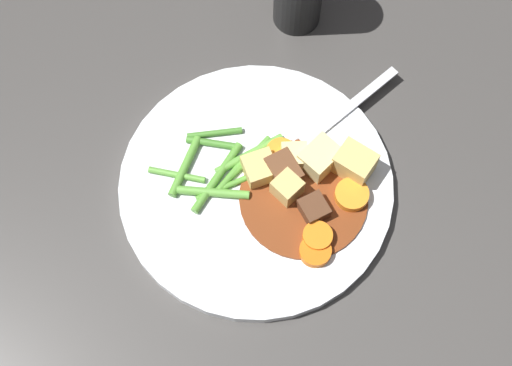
% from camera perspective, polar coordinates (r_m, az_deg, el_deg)
% --- Properties ---
extents(ground_plane, '(3.00, 3.00, 0.00)m').
position_cam_1_polar(ground_plane, '(0.71, 0.00, -0.43)').
color(ground_plane, '#423F3D').
extents(dinner_plate, '(0.27, 0.27, 0.01)m').
position_cam_1_polar(dinner_plate, '(0.71, 0.00, -0.22)').
color(dinner_plate, white).
rests_on(dinner_plate, ground_plane).
extents(stew_sauce, '(0.13, 0.13, 0.00)m').
position_cam_1_polar(stew_sauce, '(0.70, 3.91, -1.10)').
color(stew_sauce, brown).
rests_on(stew_sauce, dinner_plate).
extents(carrot_slice_0, '(0.03, 0.03, 0.01)m').
position_cam_1_polar(carrot_slice_0, '(0.68, 4.99, -4.37)').
color(carrot_slice_0, orange).
rests_on(carrot_slice_0, dinner_plate).
extents(carrot_slice_1, '(0.04, 0.04, 0.01)m').
position_cam_1_polar(carrot_slice_1, '(0.71, 2.05, 2.41)').
color(carrot_slice_1, orange).
rests_on(carrot_slice_1, dinner_plate).
extents(carrot_slice_2, '(0.04, 0.04, 0.01)m').
position_cam_1_polar(carrot_slice_2, '(0.67, 4.82, -5.53)').
color(carrot_slice_2, orange).
rests_on(carrot_slice_2, dinner_plate).
extents(carrot_slice_3, '(0.04, 0.04, 0.01)m').
position_cam_1_polar(carrot_slice_3, '(0.70, 7.74, -1.00)').
color(carrot_slice_3, orange).
rests_on(carrot_slice_3, dinner_plate).
extents(potato_chunk_0, '(0.04, 0.05, 0.03)m').
position_cam_1_polar(potato_chunk_0, '(0.70, 5.19, 2.00)').
color(potato_chunk_0, '#EAD68C').
rests_on(potato_chunk_0, dinner_plate).
extents(potato_chunk_1, '(0.03, 0.03, 0.02)m').
position_cam_1_polar(potato_chunk_1, '(0.70, 3.13, 2.09)').
color(potato_chunk_1, '#EAD68C').
rests_on(potato_chunk_1, dinner_plate).
extents(potato_chunk_2, '(0.03, 0.03, 0.03)m').
position_cam_1_polar(potato_chunk_2, '(0.69, 2.50, -0.51)').
color(potato_chunk_2, '#DBBC6B').
rests_on(potato_chunk_2, dinner_plate).
extents(potato_chunk_3, '(0.04, 0.04, 0.02)m').
position_cam_1_polar(potato_chunk_3, '(0.70, 0.43, 1.13)').
color(potato_chunk_3, '#DBBC6B').
rests_on(potato_chunk_3, dinner_plate).
extents(potato_chunk_4, '(0.04, 0.04, 0.03)m').
position_cam_1_polar(potato_chunk_4, '(0.70, 7.97, 1.57)').
color(potato_chunk_4, '#DBBC6B').
rests_on(potato_chunk_4, dinner_plate).
extents(meat_chunk_0, '(0.04, 0.04, 0.02)m').
position_cam_1_polar(meat_chunk_0, '(0.69, 2.26, 0.94)').
color(meat_chunk_0, brown).
rests_on(meat_chunk_0, dinner_plate).
extents(meat_chunk_1, '(0.04, 0.04, 0.02)m').
position_cam_1_polar(meat_chunk_1, '(0.68, 4.70, -2.11)').
color(meat_chunk_1, '#56331E').
rests_on(meat_chunk_1, dinner_plate).
extents(green_bean_0, '(0.02, 0.06, 0.01)m').
position_cam_1_polar(green_bean_0, '(0.70, -2.04, 0.48)').
color(green_bean_0, '#599E38').
rests_on(green_bean_0, dinner_plate).
extents(green_bean_1, '(0.07, 0.03, 0.01)m').
position_cam_1_polar(green_bean_1, '(0.69, -3.49, -0.77)').
color(green_bean_1, '#66AD42').
rests_on(green_bean_1, dinner_plate).
extents(green_bean_2, '(0.03, 0.08, 0.01)m').
position_cam_1_polar(green_bean_2, '(0.70, -3.16, 0.45)').
color(green_bean_2, '#599E38').
rests_on(green_bean_2, dinner_plate).
extents(green_bean_3, '(0.05, 0.02, 0.01)m').
position_cam_1_polar(green_bean_3, '(0.72, -3.62, 3.25)').
color(green_bean_3, '#4C8E33').
rests_on(green_bean_3, dinner_plate).
extents(green_bean_4, '(0.01, 0.07, 0.01)m').
position_cam_1_polar(green_bean_4, '(0.71, -5.75, 1.36)').
color(green_bean_4, '#599E38').
rests_on(green_bean_4, dinner_plate).
extents(green_bean_5, '(0.06, 0.06, 0.01)m').
position_cam_1_polar(green_bean_5, '(0.71, -0.54, 2.34)').
color(green_bean_5, '#66AD42').
rests_on(green_bean_5, dinner_plate).
extents(green_bean_6, '(0.03, 0.07, 0.01)m').
position_cam_1_polar(green_bean_6, '(0.71, -0.94, 1.64)').
color(green_bean_6, '#599E38').
rests_on(green_bean_6, dinner_plate).
extents(green_bean_7, '(0.06, 0.06, 0.01)m').
position_cam_1_polar(green_bean_7, '(0.70, -2.01, -0.10)').
color(green_bean_7, '#599E38').
rests_on(green_bean_7, dinner_plate).
extents(green_bean_8, '(0.06, 0.01, 0.01)m').
position_cam_1_polar(green_bean_8, '(0.71, -6.43, 0.66)').
color(green_bean_8, '#66AD42').
rests_on(green_bean_8, dinner_plate).
extents(green_bean_9, '(0.05, 0.03, 0.01)m').
position_cam_1_polar(green_bean_9, '(0.72, -3.37, 4.05)').
color(green_bean_9, '#4C8E33').
rests_on(green_bean_9, dinner_plate).
extents(fork, '(0.10, 0.16, 0.00)m').
position_cam_1_polar(fork, '(0.73, 6.13, 4.96)').
color(fork, silver).
rests_on(fork, dinner_plate).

